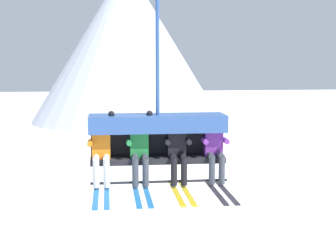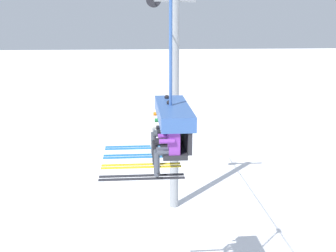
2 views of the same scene
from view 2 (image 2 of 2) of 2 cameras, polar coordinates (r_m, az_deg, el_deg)
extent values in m
cylinder|color=gray|center=(16.79, 0.88, 2.51)|extent=(0.36, 0.36, 8.54)
cylinder|color=gray|center=(16.44, 0.93, 16.71)|extent=(0.16, 1.60, 0.16)
cylinder|color=black|center=(16.39, -1.98, 16.71)|extent=(0.08, 0.56, 0.56)
cube|color=#232328|center=(9.27, 0.34, -2.05)|extent=(2.38, 0.48, 0.10)
cube|color=#232328|center=(9.22, 2.08, -0.37)|extent=(2.38, 0.08, 0.45)
cube|color=#335699|center=(9.11, 0.72, 1.89)|extent=(2.43, 0.68, 0.30)
cylinder|color=black|center=(9.35, -1.62, -4.03)|extent=(2.38, 0.04, 0.04)
cylinder|color=#335699|center=(8.91, 0.36, 10.50)|extent=(0.07, 0.07, 2.43)
cube|color=orange|center=(10.15, -0.25, 1.23)|extent=(0.32, 0.22, 0.52)
sphere|color=maroon|center=(10.07, -0.25, 3.22)|extent=(0.22, 0.22, 0.22)
ellipsoid|color=black|center=(10.07, -0.83, 3.21)|extent=(0.17, 0.04, 0.08)
cylinder|color=silver|center=(10.28, -1.23, 0.13)|extent=(0.11, 0.34, 0.11)
cylinder|color=silver|center=(10.11, -1.17, -0.12)|extent=(0.11, 0.34, 0.11)
cylinder|color=silver|center=(10.33, -2.17, -1.18)|extent=(0.11, 0.11, 0.48)
cylinder|color=silver|center=(10.16, -2.12, -1.45)|extent=(0.11, 0.11, 0.48)
cube|color=#1E6BB2|center=(10.41, -3.79, -2.75)|extent=(0.09, 1.70, 0.02)
cube|color=#1E6BB2|center=(10.24, -3.77, -3.04)|extent=(0.09, 1.70, 0.02)
cylinder|color=orange|center=(10.31, -1.16, 1.66)|extent=(0.09, 0.30, 0.09)
cylinder|color=orange|center=(9.89, -0.17, 2.95)|extent=(0.09, 0.09, 0.30)
sphere|color=black|center=(9.86, -0.17, 3.92)|extent=(0.11, 0.11, 0.11)
cube|color=#23843D|center=(9.50, 0.05, 0.31)|extent=(0.32, 0.22, 0.52)
sphere|color=#284C93|center=(9.42, 0.05, 2.43)|extent=(0.22, 0.22, 0.22)
ellipsoid|color=black|center=(9.42, -0.56, 2.42)|extent=(0.16, 0.04, 0.08)
cylinder|color=#3D424C|center=(9.63, -1.00, -0.85)|extent=(0.11, 0.34, 0.11)
cylinder|color=#3D424C|center=(9.46, -0.93, -1.13)|extent=(0.11, 0.34, 0.11)
cylinder|color=#3D424C|center=(9.69, -2.00, -2.24)|extent=(0.11, 0.11, 0.48)
cylinder|color=#3D424C|center=(9.52, -1.95, -2.54)|extent=(0.11, 0.11, 0.48)
cube|color=#1E6BB2|center=(9.77, -3.73, -3.90)|extent=(0.09, 1.70, 0.02)
cube|color=#1E6BB2|center=(9.60, -3.71, -4.23)|extent=(0.09, 1.70, 0.02)
cylinder|color=#23843D|center=(9.67, -0.92, 0.79)|extent=(0.09, 0.30, 0.09)
cylinder|color=#23843D|center=(9.24, 0.15, 2.14)|extent=(0.09, 0.09, 0.30)
sphere|color=black|center=(9.21, 0.15, 3.17)|extent=(0.11, 0.11, 0.11)
cube|color=black|center=(8.86, 0.40, -0.73)|extent=(0.32, 0.22, 0.52)
sphere|color=#284C93|center=(8.77, 0.40, 1.53)|extent=(0.22, 0.22, 0.22)
ellipsoid|color=black|center=(8.77, -0.26, 1.52)|extent=(0.17, 0.04, 0.08)
cylinder|color=black|center=(8.99, -0.73, -1.96)|extent=(0.11, 0.34, 0.11)
cylinder|color=black|center=(8.82, -0.66, -2.29)|extent=(0.11, 0.34, 0.11)
cylinder|color=black|center=(9.05, -1.80, -3.44)|extent=(0.11, 0.11, 0.48)
cylinder|color=black|center=(8.89, -1.75, -3.79)|extent=(0.11, 0.11, 0.48)
cube|color=gold|center=(9.14, -3.66, -5.22)|extent=(0.09, 1.70, 0.02)
cube|color=gold|center=(8.97, -3.64, -5.59)|extent=(0.09, 1.70, 0.02)
cylinder|color=black|center=(9.02, -0.65, -0.20)|extent=(0.09, 0.30, 0.09)
cylinder|color=black|center=(8.66, -0.48, -0.82)|extent=(0.09, 0.30, 0.09)
cube|color=purple|center=(8.22, 0.80, -1.95)|extent=(0.32, 0.22, 0.52)
sphere|color=black|center=(8.13, 0.81, 0.48)|extent=(0.22, 0.22, 0.22)
ellipsoid|color=black|center=(8.12, 0.10, 0.47)|extent=(0.17, 0.04, 0.08)
cylinder|color=#3D424C|center=(8.36, -0.42, -3.25)|extent=(0.11, 0.34, 0.11)
cylinder|color=#3D424C|center=(8.19, -0.34, -3.62)|extent=(0.11, 0.34, 0.11)
cylinder|color=#3D424C|center=(8.42, -1.58, -4.83)|extent=(0.11, 0.11, 0.48)
cylinder|color=#3D424C|center=(8.26, -1.51, -5.23)|extent=(0.11, 0.11, 0.48)
cube|color=#232328|center=(8.51, -3.58, -6.72)|extent=(0.09, 1.70, 0.02)
cube|color=#232328|center=(8.35, -3.56, -7.16)|extent=(0.09, 1.70, 0.02)
cylinder|color=purple|center=(8.38, -0.34, -1.35)|extent=(0.09, 0.30, 0.09)
cylinder|color=purple|center=(8.02, -0.14, -2.07)|extent=(0.09, 0.30, 0.09)
camera|label=1|loc=(12.76, -45.06, 6.48)|focal=55.00mm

